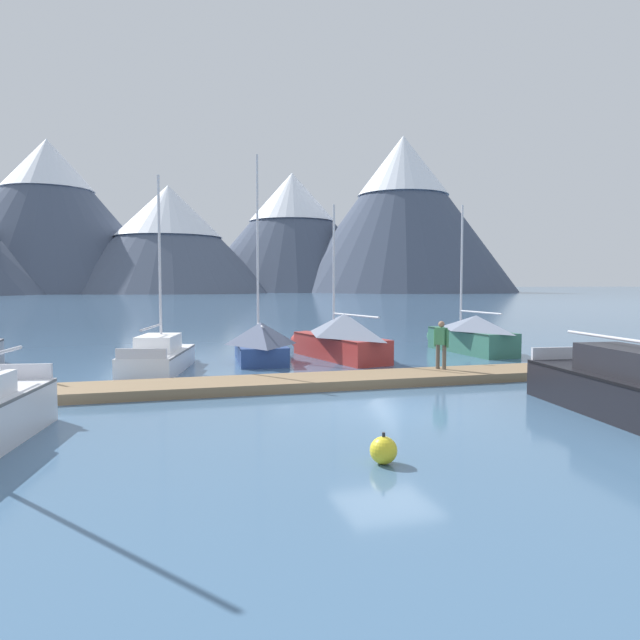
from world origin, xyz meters
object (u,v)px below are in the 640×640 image
object	(u,v)px
sailboat_outer_slip	(639,393)
person_on_dock	(441,342)
sailboat_mid_dock_starboard	(260,342)
mooring_buoy_channel_marker	(384,450)
sailboat_end_of_dock	(469,334)
sailboat_far_berth	(337,337)
sailboat_mid_dock_port	(161,356)

from	to	relation	value
sailboat_outer_slip	person_on_dock	distance (m)	7.27
sailboat_mid_dock_starboard	mooring_buoy_channel_marker	bearing A→B (deg)	-91.71
sailboat_outer_slip	sailboat_end_of_dock	size ratio (longest dim) A/B	1.05
sailboat_outer_slip	mooring_buoy_channel_marker	world-z (taller)	sailboat_outer_slip
sailboat_far_berth	person_on_dock	xyz separation A→B (m)	(1.88, -5.91, 0.32)
sailboat_mid_dock_port	sailboat_outer_slip	world-z (taller)	sailboat_mid_dock_port
sailboat_mid_dock_port	sailboat_far_berth	bearing A→B (deg)	7.91
person_on_dock	sailboat_mid_dock_port	bearing A→B (deg)	152.53
sailboat_mid_dock_port	person_on_dock	distance (m)	10.58
sailboat_mid_dock_port	person_on_dock	world-z (taller)	sailboat_mid_dock_port
sailboat_mid_dock_port	sailboat_mid_dock_starboard	world-z (taller)	sailboat_mid_dock_starboard
sailboat_mid_dock_port	mooring_buoy_channel_marker	size ratio (longest dim) A/B	12.51
person_on_dock	sailboat_outer_slip	bearing A→B (deg)	-78.32
sailboat_mid_dock_starboard	mooring_buoy_channel_marker	distance (m)	14.50
person_on_dock	mooring_buoy_channel_marker	distance (m)	10.21
sailboat_end_of_dock	person_on_dock	world-z (taller)	sailboat_end_of_dock
sailboat_far_berth	sailboat_outer_slip	distance (m)	13.44
sailboat_mid_dock_starboard	sailboat_far_berth	bearing A→B (deg)	-3.01
sailboat_far_berth	mooring_buoy_channel_marker	distance (m)	14.83
sailboat_mid_dock_port	sailboat_mid_dock_starboard	distance (m)	4.26
sailboat_mid_dock_starboard	mooring_buoy_channel_marker	size ratio (longest dim) A/B	14.91
sailboat_mid_dock_port	person_on_dock	size ratio (longest dim) A/B	4.38
sailboat_mid_dock_starboard	person_on_dock	world-z (taller)	sailboat_mid_dock_starboard
sailboat_mid_dock_port	sailboat_mid_dock_starboard	xyz separation A→B (m)	(4.07, 1.22, 0.27)
sailboat_mid_dock_starboard	mooring_buoy_channel_marker	world-z (taller)	sailboat_mid_dock_starboard
mooring_buoy_channel_marker	sailboat_far_berth	bearing A→B (deg)	74.94
sailboat_end_of_dock	sailboat_mid_dock_starboard	bearing A→B (deg)	-179.10
sailboat_outer_slip	sailboat_end_of_dock	distance (m)	13.78
sailboat_far_berth	sailboat_outer_slip	bearing A→B (deg)	-75.58
sailboat_mid_dock_port	mooring_buoy_channel_marker	xyz separation A→B (m)	(3.64, -13.27, -0.27)
sailboat_outer_slip	person_on_dock	bearing A→B (deg)	101.68
sailboat_end_of_dock	person_on_dock	bearing A→B (deg)	-128.04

